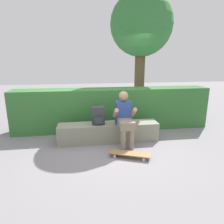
# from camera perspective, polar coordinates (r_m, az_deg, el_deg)

# --- Properties ---
(ground_plane) EXTENTS (24.00, 24.00, 0.00)m
(ground_plane) POSITION_cam_1_polar(r_m,az_deg,el_deg) (4.46, -0.47, -9.75)
(ground_plane) COLOR gray
(bench_main) EXTENTS (2.30, 0.45, 0.43)m
(bench_main) POSITION_cam_1_polar(r_m,az_deg,el_deg) (4.67, -1.02, -5.75)
(bench_main) COLOR gray
(bench_main) RESTS_ON ground
(person_skater) EXTENTS (0.49, 0.62, 1.18)m
(person_skater) POSITION_cam_1_polar(r_m,az_deg,el_deg) (4.39, 3.62, -1.38)
(person_skater) COLOR #2D4793
(person_skater) RESTS_ON ground
(skateboard_near_person) EXTENTS (0.82, 0.49, 0.09)m
(skateboard_near_person) POSITION_cam_1_polar(r_m,az_deg,el_deg) (3.97, 5.07, -11.83)
(skateboard_near_person) COLOR olive
(skateboard_near_person) RESTS_ON ground
(backpack_on_bench) EXTENTS (0.28, 0.23, 0.40)m
(backpack_on_bench) POSITION_cam_1_polar(r_m,az_deg,el_deg) (4.51, -3.97, -1.09)
(backpack_on_bench) COLOR #333338
(backpack_on_bench) RESTS_ON bench_main
(hedge_row) EXTENTS (5.19, 0.61, 1.11)m
(hedge_row) POSITION_cam_1_polar(r_m,az_deg,el_deg) (5.41, 0.18, 0.92)
(hedge_row) COLOR #336C31
(hedge_row) RESTS_ON ground
(tree_behind_bench) EXTENTS (1.83, 1.83, 3.75)m
(tree_behind_bench) POSITION_cam_1_polar(r_m,az_deg,el_deg) (6.38, 8.35, 23.00)
(tree_behind_bench) COLOR brown
(tree_behind_bench) RESTS_ON ground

